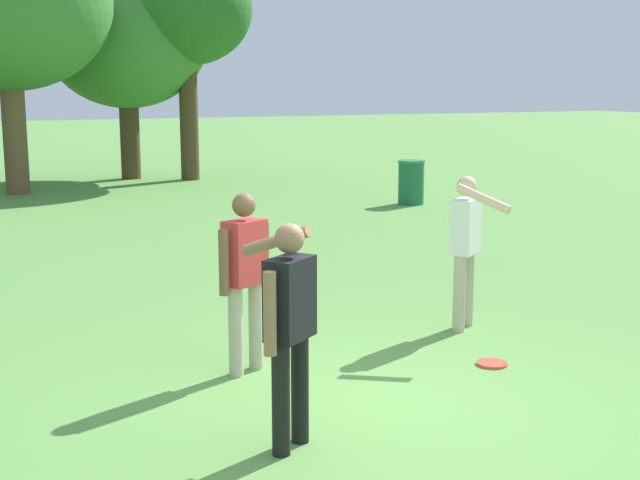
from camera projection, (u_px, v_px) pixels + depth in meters
The scene contains 9 objects.
ground_plane at pixel (382, 409), 6.92m from camera, with size 120.00×120.00×0.00m, color #609947.
person_thrower at pixel (466, 240), 9.05m from camera, with size 0.52×0.83×1.64m.
person_catcher at pixel (288, 319), 6.02m from camera, with size 0.52×0.83×1.64m.
person_bystander at pixel (245, 271), 7.65m from camera, with size 0.56×0.36×1.64m.
frisbee at pixel (492, 364), 8.01m from camera, with size 0.29×0.29×0.03m, color #E04733.
trash_can_further_along at pixel (411, 182), 18.71m from camera, with size 0.59×0.59×0.96m.
tree_far_right at pixel (6, 2), 19.82m from camera, with size 4.84×4.84×6.54m.
tree_slender_mid at pixel (126, 39), 23.26m from camera, with size 4.42×4.42×5.69m.
tree_back_left at pixel (186, 11), 22.87m from camera, with size 3.55×3.55×6.09m.
Camera 1 is at (-3.35, -5.67, 2.58)m, focal length 48.20 mm.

